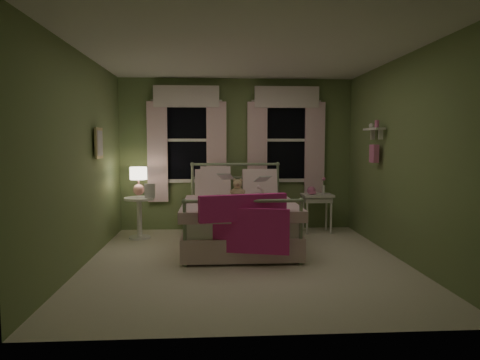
{
  "coord_description": "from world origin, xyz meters",
  "views": [
    {
      "loc": [
        -0.4,
        -5.3,
        1.51
      ],
      "look_at": [
        -0.04,
        0.47,
        1.0
      ],
      "focal_mm": 32.0,
      "sensor_mm": 36.0,
      "label": 1
    }
  ],
  "objects": [
    {
      "name": "teddy_bear",
      "position": [
        -0.04,
        1.08,
        0.79
      ],
      "size": [
        0.23,
        0.19,
        0.32
      ],
      "color": "tan",
      "rests_on": "bed"
    },
    {
      "name": "child_left",
      "position": [
        -0.32,
        1.24,
        0.91
      ],
      "size": [
        0.28,
        0.22,
        0.68
      ],
      "primitive_type": "imported",
      "rotation": [
        0.0,
        0.0,
        3.37
      ],
      "color": "#F7D1DD",
      "rests_on": "bed"
    },
    {
      "name": "book_nightstand",
      "position": [
        -1.47,
        1.35,
        0.66
      ],
      "size": [
        0.18,
        0.23,
        0.02
      ],
      "primitive_type": "imported",
      "rotation": [
        0.0,
        0.0,
        0.05
      ],
      "color": "beige",
      "rests_on": "nightstand_left"
    },
    {
      "name": "book_left",
      "position": [
        -0.32,
        0.99,
        0.96
      ],
      "size": [
        0.22,
        0.16,
        0.26
      ],
      "primitive_type": "imported",
      "rotation": [
        1.22,
        0.0,
        -0.26
      ],
      "color": "beige",
      "rests_on": "child_left"
    },
    {
      "name": "room_shell",
      "position": [
        0.0,
        0.0,
        1.3
      ],
      "size": [
        4.2,
        4.2,
        4.2
      ],
      "color": "white",
      "rests_on": "ground"
    },
    {
      "name": "bed",
      "position": [
        -0.05,
        0.81,
        0.38
      ],
      "size": [
        1.58,
        2.04,
        1.18
      ],
      "color": "white",
      "rests_on": "ground"
    },
    {
      "name": "nightstand_right",
      "position": [
        1.33,
        1.69,
        0.55
      ],
      "size": [
        0.5,
        0.4,
        0.64
      ],
      "color": "white",
      "rests_on": "ground"
    },
    {
      "name": "window_right",
      "position": [
        0.85,
        2.03,
        1.62
      ],
      "size": [
        1.34,
        0.13,
        1.96
      ],
      "color": "black",
      "rests_on": "room_shell"
    },
    {
      "name": "wall_shelf",
      "position": [
        1.9,
        0.7,
        1.52
      ],
      "size": [
        0.15,
        0.5,
        0.6
      ],
      "color": "white",
      "rests_on": "room_shell"
    },
    {
      "name": "book_right",
      "position": [
        0.24,
        0.99,
        0.92
      ],
      "size": [
        0.22,
        0.16,
        0.26
      ],
      "primitive_type": "imported",
      "rotation": [
        1.22,
        0.0,
        0.27
      ],
      "color": "beige",
      "rests_on": "child_right"
    },
    {
      "name": "pink_toy",
      "position": [
        1.23,
        1.68,
        0.71
      ],
      "size": [
        0.14,
        0.18,
        0.14
      ],
      "color": "pink",
      "rests_on": "nightstand_right"
    },
    {
      "name": "child_right",
      "position": [
        0.24,
        1.24,
        0.94
      ],
      "size": [
        0.37,
        0.29,
        0.75
      ],
      "primitive_type": "imported",
      "rotation": [
        0.0,
        0.0,
        3.16
      ],
      "color": "#F7D1DD",
      "rests_on": "bed"
    },
    {
      "name": "pink_throw",
      "position": [
        -0.04,
        -0.21,
        0.61
      ],
      "size": [
        1.09,
        0.4,
        0.71
      ],
      "color": "#E22C91",
      "rests_on": "bed"
    },
    {
      "name": "nightstand_left",
      "position": [
        -1.57,
        1.43,
        0.42
      ],
      "size": [
        0.46,
        0.46,
        0.65
      ],
      "color": "white",
      "rests_on": "ground"
    },
    {
      "name": "framed_picture",
      "position": [
        -1.95,
        0.6,
        1.5
      ],
      "size": [
        0.03,
        0.32,
        0.42
      ],
      "color": "beige",
      "rests_on": "room_shell"
    },
    {
      "name": "table_lamp",
      "position": [
        -1.57,
        1.43,
        0.95
      ],
      "size": [
        0.27,
        0.27,
        0.45
      ],
      "color": "tan",
      "rests_on": "nightstand_left"
    },
    {
      "name": "window_left",
      "position": [
        -0.85,
        2.03,
        1.62
      ],
      "size": [
        1.34,
        0.13,
        1.96
      ],
      "color": "black",
      "rests_on": "room_shell"
    },
    {
      "name": "bud_vase",
      "position": [
        1.45,
        1.74,
        0.79
      ],
      "size": [
        0.06,
        0.06,
        0.28
      ],
      "color": "white",
      "rests_on": "nightstand_right"
    }
  ]
}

